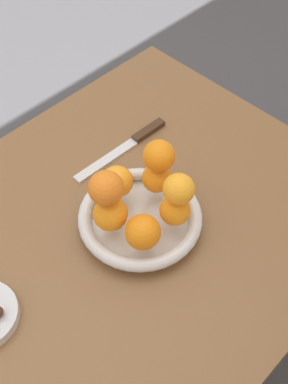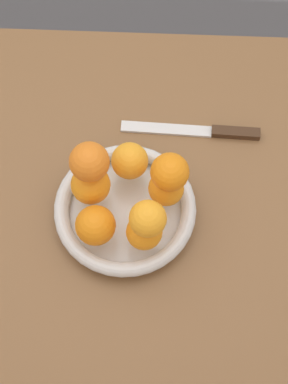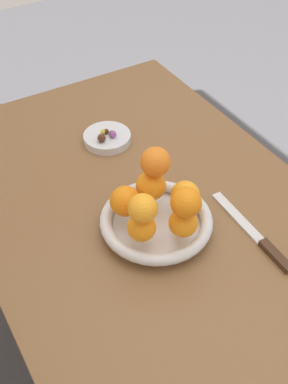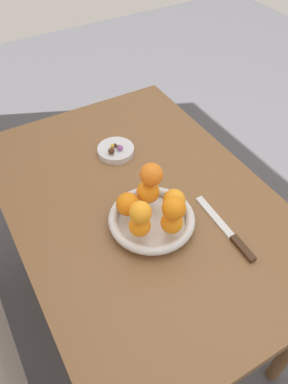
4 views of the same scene
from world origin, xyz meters
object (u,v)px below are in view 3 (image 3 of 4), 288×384
Objects in this scene: candy_ball_4 at (106,131)px; candy_ball_1 at (102,138)px; orange_5 at (155,162)px; orange_6 at (143,208)px; candy_dish at (107,138)px; candy_ball_3 at (112,133)px; orange_2 at (181,224)px; knife at (257,237)px; orange_4 at (152,185)px; candy_ball_0 at (103,132)px; dining_table at (141,223)px; orange_3 at (185,195)px; fruit_bowl at (156,222)px; candy_ball_2 at (113,134)px; orange_0 at (125,201)px; orange_1 at (142,227)px; orange_7 at (185,203)px.

candy_ball_1 is at bearing 132.69° from candy_ball_4.
orange_5 is 0.13m from orange_6.
candy_ball_3 is at bearing -142.10° from candy_dish.
orange_2 reaches higher than knife.
orange_2 is 0.41m from candy_ball_4.
orange_4 reaches higher than candy_dish.
candy_ball_1 reaches higher than candy_ball_0.
dining_table is at bearing 171.68° from candy_dish.
orange_4 is 0.07m from orange_5.
candy_ball_1 is at bearing 101.67° from candy_ball_3.
fruit_bowl is at bearing 85.40° from orange_3.
candy_ball_1 is 0.04m from candy_ball_4.
orange_3 is 0.32m from candy_ball_2.
orange_4 is at bearing 173.66° from candy_dish.
orange_5 is (-0.28, 0.02, 0.13)m from candy_dish.
candy_ball_0 is (0.24, -0.03, 0.12)m from dining_table.
orange_5 is (0.06, 0.04, 0.07)m from orange_3.
orange_5 is (0.12, -0.01, 0.07)m from orange_2.
dining_table is 4.22× the size of knife.
orange_5 is 4.44× the size of candy_ball_0.
orange_6 is at bearing 163.31° from candy_ball_4.
orange_2 is at bearing 178.04° from candy_ball_1.
candy_ball_3 is at bearing -78.33° from candy_ball_1.
orange_1 is at bearing 175.13° from orange_0.
orange_0 is at bearing 157.19° from candy_ball_2.
orange_3 is 0.10m from orange_7.
orange_5 is at bearing 174.92° from candy_dish.
candy_ball_2 is at bearing 174.20° from candy_ball_3.
orange_2 is at bearing -110.57° from orange_6.
orange_2 is 0.23× the size of knife.
orange_2 is at bearing 176.61° from orange_4.
orange_0 is at bearing 157.53° from candy_ball_3.
candy_dish is at bearing -5.12° from orange_7.
orange_3 is at bearing -156.00° from dining_table.
orange_0 is 0.26× the size of knife.
orange_1 is at bearing 65.81° from orange_2.
candy_ball_4 reaches higher than candy_dish.
orange_5 is 0.29m from candy_ball_3.
orange_7 is 0.21m from knife.
candy_dish is 0.43m from orange_7.
orange_5 is at bearing -82.49° from orange_0.
candy_ball_2 reaches higher than candy_dish.
orange_7 is at bearing 173.37° from candy_ball_2.
orange_0 is 0.29m from knife.
candy_ball_1 is (0.35, -0.09, -0.04)m from orange_1.
candy_dish is 0.03m from candy_ball_2.
candy_dish is at bearing -5.42° from orange_2.
orange_6 is (-0.04, 0.06, 0.11)m from fruit_bowl.
candy_ball_2 is at bearing -18.82° from orange_6.
knife is (-0.48, -0.12, -0.02)m from candy_ball_0.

